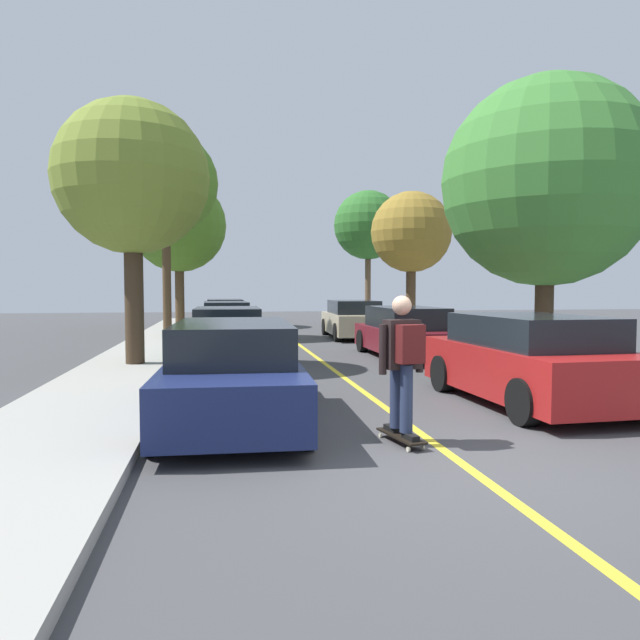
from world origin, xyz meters
TOP-DOWN VIEW (x-y plane):
  - ground at (0.00, 0.00)m, footprint 80.00×80.00m
  - sidewalk_left at (-4.47, 0.00)m, footprint 2.19×56.00m
  - center_line at (0.00, 4.00)m, footprint 0.12×39.20m
  - parked_car_left_nearest at (-2.32, 2.39)m, footprint 1.97×4.47m
  - parked_car_left_near at (-2.32, 9.54)m, footprint 2.01×4.49m
  - parked_car_left_far at (-2.32, 15.39)m, footprint 1.90×4.12m
  - parked_car_left_farthest at (-2.32, 22.03)m, footprint 1.99×4.54m
  - parked_car_right_nearest at (2.32, 2.79)m, footprint 2.09×4.11m
  - parked_car_right_near at (2.32, 9.08)m, footprint 1.83×4.40m
  - parked_car_right_far at (2.32, 15.27)m, footprint 2.03×4.41m
  - street_tree_left_nearest at (-4.40, 7.89)m, footprint 3.40×3.40m
  - street_tree_left_near at (-4.40, 15.88)m, footprint 3.71×3.71m
  - street_tree_left_far at (-4.40, 22.31)m, footprint 4.37×4.37m
  - street_tree_right_nearest at (4.40, 5.90)m, footprint 4.44×4.44m
  - street_tree_right_near at (4.40, 14.90)m, footprint 2.95×2.95m
  - street_tree_right_far at (4.40, 21.29)m, footprint 3.24×3.24m
  - skateboard at (-0.39, 0.85)m, footprint 0.39×0.87m
  - skateboarder at (-0.39, 0.82)m, footprint 0.59×0.71m

SIDE VIEW (x-z plane):
  - ground at x=0.00m, z-range 0.00..0.00m
  - center_line at x=0.00m, z-range 0.00..0.01m
  - sidewalk_left at x=-4.47m, z-range 0.00..0.14m
  - skateboard at x=-0.39m, z-range 0.04..0.14m
  - parked_car_left_near at x=-2.32m, z-range -0.01..1.32m
  - parked_car_left_farthest at x=-2.32m, z-range 0.00..1.31m
  - parked_car_right_near at x=2.32m, z-range -0.01..1.33m
  - parked_car_left_far at x=-2.32m, z-range 0.00..1.35m
  - parked_car_left_nearest at x=-2.32m, z-range 0.00..1.36m
  - parked_car_right_far at x=2.32m, z-range -0.01..1.37m
  - parked_car_right_nearest at x=2.32m, z-range 0.00..1.40m
  - skateboarder at x=-0.39m, z-range 0.21..1.85m
  - street_tree_right_near at x=4.40m, z-range 1.24..6.47m
  - street_tree_right_nearest at x=4.40m, z-range 0.99..7.16m
  - street_tree_left_nearest at x=-4.40m, z-range 1.33..7.18m
  - street_tree_left_far at x=-4.40m, z-range 1.34..8.15m
  - street_tree_right_far at x=4.40m, z-range 1.64..7.94m
  - street_tree_left_near at x=-4.40m, z-range 1.91..9.20m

